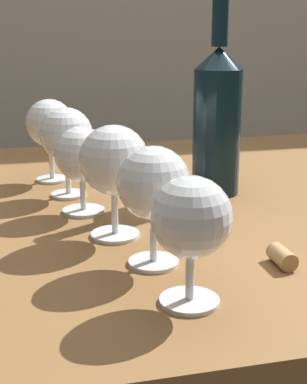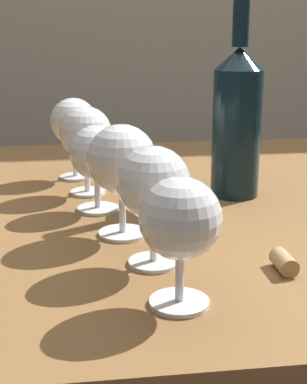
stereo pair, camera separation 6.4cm
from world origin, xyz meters
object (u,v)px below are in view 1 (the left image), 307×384
(wine_bottle, at_px, (217,118))
(wine_glass_pinot, at_px, (82,157))
(cork, at_px, (282,257))
(wine_glass_white, at_px, (154,185))
(wine_glass_port, at_px, (191,221))
(wine_glass_amber, at_px, (114,163))
(wine_glass_rose, at_px, (66,136))
(wine_glass_cabernet, at_px, (50,124))

(wine_bottle, bearing_deg, wine_glass_pinot, -166.97)
(cork, bearing_deg, wine_glass_white, 164.94)
(wine_glass_port, relative_size, wine_glass_pinot, 1.02)
(wine_glass_amber, bearing_deg, cork, -39.14)
(wine_glass_port, bearing_deg, wine_glass_rose, 101.42)
(wine_glass_amber, distance_m, wine_glass_cabernet, 0.32)
(wine_glass_port, relative_size, wine_glass_white, 0.94)
(wine_glass_port, relative_size, wine_glass_amber, 0.89)
(wine_bottle, relative_size, cork, 7.95)
(wine_glass_rose, bearing_deg, wine_glass_cabernet, 100.79)
(wine_glass_white, height_order, cork, wine_glass_white)
(wine_glass_cabernet, bearing_deg, wine_glass_white, -77.59)
(wine_glass_white, distance_m, wine_glass_amber, 0.11)
(wine_glass_rose, xyz_separation_m, wine_glass_cabernet, (-0.02, 0.10, 0.00))
(wine_glass_white, xyz_separation_m, cork, (0.15, -0.04, -0.09))
(wine_glass_port, xyz_separation_m, wine_glass_pinot, (-0.07, 0.32, -0.00))
(wine_glass_pinot, bearing_deg, wine_glass_rose, 98.34)
(wine_glass_rose, bearing_deg, wine_glass_amber, -78.25)
(wine_glass_port, xyz_separation_m, wine_glass_amber, (-0.04, 0.21, 0.01))
(wine_bottle, bearing_deg, wine_glass_amber, -140.40)
(wine_glass_amber, bearing_deg, wine_glass_port, -78.91)
(wine_glass_white, distance_m, cork, 0.17)
(wine_glass_white, height_order, wine_glass_cabernet, wine_glass_cabernet)
(wine_glass_port, bearing_deg, wine_glass_amber, 101.09)
(wine_glass_pinot, bearing_deg, wine_glass_amber, -75.51)
(wine_glass_amber, xyz_separation_m, wine_glass_cabernet, (-0.06, 0.31, 0.00))
(wine_glass_amber, xyz_separation_m, wine_bottle, (0.20, 0.17, 0.03))
(wine_glass_pinot, xyz_separation_m, wine_bottle, (0.23, 0.05, 0.04))
(wine_glass_pinot, height_order, wine_bottle, wine_bottle)
(wine_glass_cabernet, height_order, cork, wine_glass_cabernet)
(wine_glass_white, bearing_deg, cork, -15.06)
(wine_glass_cabernet, xyz_separation_m, cork, (0.24, -0.45, -0.09))
(wine_glass_white, distance_m, wine_glass_rose, 0.32)
(wine_glass_amber, xyz_separation_m, cork, (0.17, -0.14, -0.09))
(wine_glass_pinot, bearing_deg, wine_bottle, 13.03)
(cork, bearing_deg, wine_glass_pinot, 128.65)
(wine_glass_cabernet, relative_size, wine_bottle, 0.45)
(wine_glass_port, relative_size, wine_glass_rose, 0.91)
(wine_glass_rose, relative_size, wine_bottle, 0.44)
(wine_glass_port, bearing_deg, cork, 25.85)
(wine_glass_port, xyz_separation_m, cork, (0.13, 0.06, -0.08))
(wine_glass_pinot, xyz_separation_m, cork, (0.20, -0.25, -0.08))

